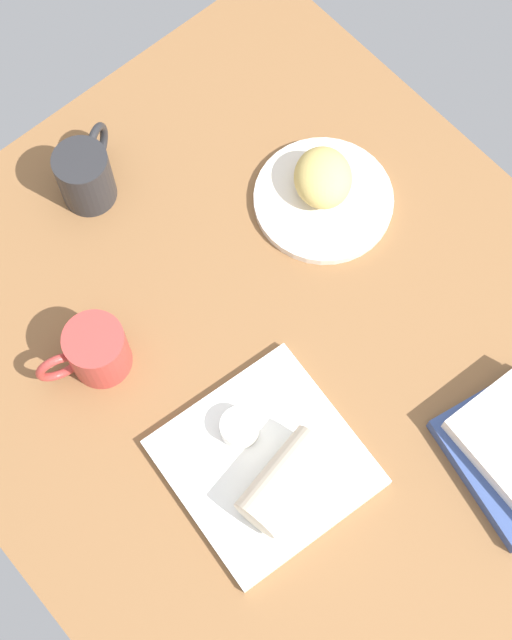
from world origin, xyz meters
The scene contains 8 objects.
dining_table centered at (0.00, 0.00, 2.00)cm, with size 110.00×90.00×4.00cm, color brown.
round_plate centered at (-15.82, 20.72, 4.70)cm, with size 20.82×20.82×1.40cm, color silver.
scone_pastry centered at (-17.11, 21.48, 8.59)cm, with size 9.88×8.50×6.39cm, color tan.
square_plate centered at (8.13, -12.09, 4.80)cm, with size 23.81×23.81×1.60cm, color white.
sauce_cup centered at (2.78, -11.85, 7.08)cm, with size 5.24×5.24×2.77cm.
breakfast_wrap centered at (12.41, -12.28, 8.89)cm, with size 6.58×6.58×13.14cm, color beige.
coffee_mug centered at (-40.14, -4.13, 8.95)cm, with size 9.49×12.02×9.70cm.
second_mug centered at (-17.80, -19.80, 8.48)cm, with size 8.34×12.84×8.76cm.
Camera 1 is at (27.93, -31.09, 124.97)cm, focal length 51.63 mm.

